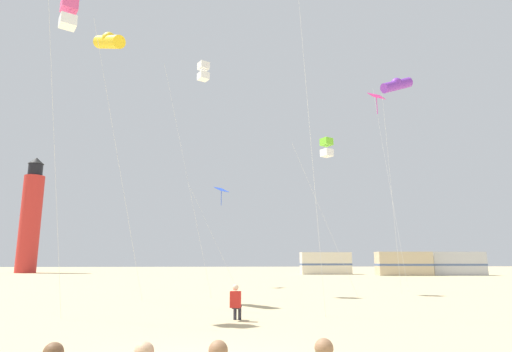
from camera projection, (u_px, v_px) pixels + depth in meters
name	position (u px, v px, depth m)	size (l,w,h in m)	color
kite_flyer_standing	(236.00, 301.00, 13.82)	(0.41, 0.55, 1.16)	red
kite_box_rainbow	(68.00, 14.00, 16.82)	(1.31, 1.27, 12.12)	silver
kite_box_lime	(327.00, 148.00, 26.09)	(3.15, 2.72, 9.29)	silver
kite_diamond_blue	(221.00, 193.00, 31.56)	(3.42, 2.87, 7.27)	silver
kite_box_white	(203.00, 72.00, 26.52)	(3.17, 2.73, 14.10)	silver
kite_diamond_magenta	(378.00, 105.00, 26.46)	(1.44, 1.44, 12.22)	silver
kite_tube_gold	(109.00, 41.00, 22.63)	(3.56, 3.60, 14.11)	silver
kite_tube_violet	(397.00, 85.00, 29.55)	(2.74, 2.20, 14.61)	silver
lighthouse_distant	(31.00, 218.00, 61.37)	(2.80, 2.80, 16.80)	red
rv_van_cream	(325.00, 263.00, 54.92)	(6.52, 2.56, 2.80)	beige
rv_van_tan	(403.00, 264.00, 51.05)	(6.59, 2.80, 2.80)	#C6B28C
rv_van_silver	(456.00, 264.00, 51.59)	(6.59, 2.78, 2.80)	#B7BABF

